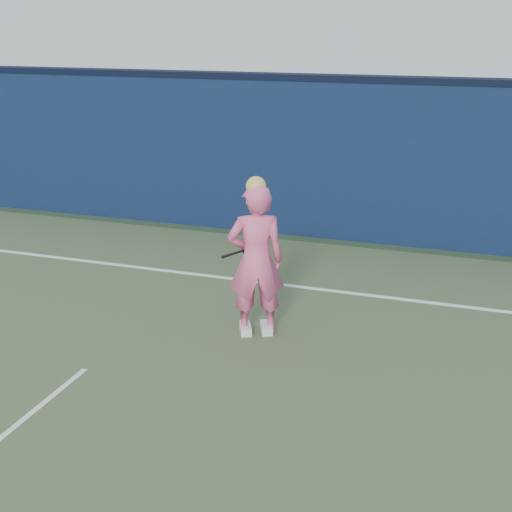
% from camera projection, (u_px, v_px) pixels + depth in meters
% --- Properties ---
extents(ground, '(80.00, 80.00, 0.00)m').
position_uv_depth(ground, '(25.00, 420.00, 6.40)').
color(ground, '#273F26').
rests_on(ground, ground).
extents(backstop_wall, '(24.00, 0.40, 2.50)m').
position_uv_depth(backstop_wall, '(259.00, 156.00, 11.83)').
color(backstop_wall, '#0D1C3B').
rests_on(backstop_wall, ground).
extents(wall_cap, '(24.00, 0.42, 0.10)m').
position_uv_depth(wall_cap, '(259.00, 76.00, 11.42)').
color(wall_cap, black).
rests_on(wall_cap, backstop_wall).
extents(player, '(0.75, 0.64, 1.82)m').
position_uv_depth(player, '(256.00, 260.00, 7.90)').
color(player, pink).
rests_on(player, ground).
extents(racket, '(0.47, 0.28, 0.28)m').
position_uv_depth(racket, '(251.00, 249.00, 8.32)').
color(racket, black).
rests_on(racket, ground).
extents(court_lines, '(11.00, 12.04, 0.01)m').
position_uv_depth(court_lines, '(1.00, 438.00, 6.10)').
color(court_lines, white).
rests_on(court_lines, court_surface).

